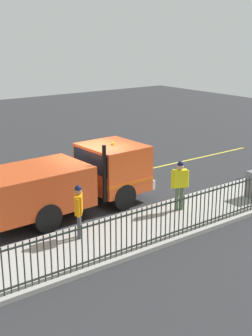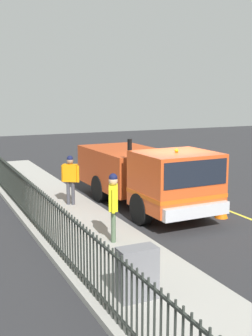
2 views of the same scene
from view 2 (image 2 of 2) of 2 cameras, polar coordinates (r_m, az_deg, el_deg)
ground_plane at (r=14.52m, az=6.14°, el=-5.98°), size 55.00×55.00×0.00m
sidewalk_slab at (r=13.17m, az=-6.42°, el=-7.37°), size 2.72×25.00×0.13m
lane_marking at (r=15.56m, az=12.23°, el=-5.05°), size 0.12×22.50×0.01m
work_truck at (r=14.81m, az=2.81°, el=-0.66°), size 2.49×6.57×2.50m
worker_standing at (r=11.31m, az=-1.65°, el=-4.13°), size 0.41×0.61×1.78m
pedestrian_distant at (r=15.06m, az=-7.18°, el=-0.86°), size 0.53×0.45×1.69m
iron_fence at (r=12.67m, az=-11.53°, el=-4.89°), size 0.04×21.28×1.26m
utility_cabinet at (r=8.46m, az=1.45°, el=-13.36°), size 0.74×0.39×1.00m
traffic_cone at (r=14.34m, az=12.17°, el=-5.10°), size 0.42×0.42×0.60m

